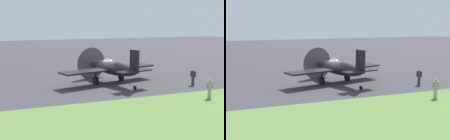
# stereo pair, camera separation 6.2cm
# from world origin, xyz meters

# --- Properties ---
(ground_plane) EXTENTS (160.00, 160.00, 0.00)m
(ground_plane) POSITION_xyz_m (0.00, 0.00, 0.00)
(ground_plane) COLOR #38383D
(grass_verge) EXTENTS (120.00, 11.00, 0.01)m
(grass_verge) POSITION_xyz_m (0.00, -12.58, 0.00)
(grass_verge) COLOR #567A38
(grass_verge) RESTS_ON ground
(airplane_lead) EXTENTS (11.61, 9.31, 4.12)m
(airplane_lead) POSITION_xyz_m (1.11, -0.23, 1.73)
(airplane_lead) COLOR black
(airplane_lead) RESTS_ON ground
(ground_crew_chief) EXTENTS (0.61, 0.38, 1.73)m
(ground_crew_chief) POSITION_xyz_m (6.74, -9.59, 0.91)
(ground_crew_chief) COLOR #9E998E
(ground_crew_chief) RESTS_ON ground
(ground_crew_mechanic) EXTENTS (0.38, 0.57, 1.73)m
(ground_crew_mechanic) POSITION_xyz_m (8.82, -4.39, 0.91)
(ground_crew_mechanic) COLOR #2D3342
(ground_crew_mechanic) RESTS_ON ground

